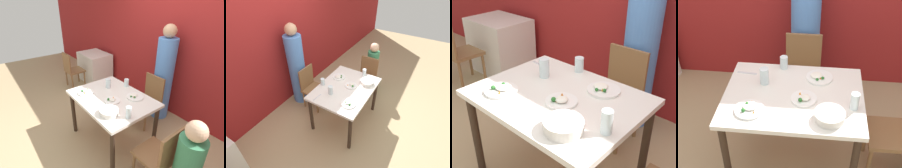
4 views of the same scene
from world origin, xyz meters
TOP-DOWN VIEW (x-y plane):
  - ground_plane at (0.00, 0.00)m, footprint 10.00×10.00m
  - wall_back at (0.00, 1.38)m, footprint 10.00×0.06m
  - dining_table at (0.00, 0.00)m, footprint 1.15×0.88m
  - chair_adult_spot at (0.02, 0.78)m, footprint 0.40×0.40m
  - chair_child_spot at (0.91, -0.01)m, footprint 0.40×0.40m
  - person_adult at (0.02, 1.11)m, footprint 0.32×0.32m
  - bowl_curry at (0.30, -0.27)m, footprint 0.23×0.23m
  - plate_rice_adult at (0.09, -0.06)m, footprint 0.21×0.21m
  - plate_rice_child at (0.20, 0.25)m, footprint 0.23×0.23m
  - plate_noodles at (-0.32, -0.23)m, footprint 0.23×0.23m
  - glass_water_tall at (0.49, -0.12)m, footprint 0.07×0.07m
  - glass_water_short at (-0.13, 0.38)m, footprint 0.07×0.07m
  - glass_water_center at (-0.26, 0.13)m, footprint 0.08×0.08m
  - fork_steel at (-0.45, 0.26)m, footprint 0.18×0.03m
  - background_table at (-2.03, 0.97)m, footprint 0.79×0.61m
  - chair_background at (-2.03, 0.33)m, footprint 0.40×0.40m

SIDE VIEW (x-z plane):
  - ground_plane at x=0.00m, z-range 0.00..0.00m
  - background_table at x=-2.03m, z-range 0.00..0.74m
  - chair_adult_spot at x=0.02m, z-range 0.04..0.90m
  - chair_child_spot at x=0.91m, z-range 0.04..0.90m
  - chair_background at x=-2.03m, z-range 0.04..0.90m
  - dining_table at x=0.00m, z-range 0.29..1.06m
  - fork_steel at x=-0.45m, z-range 0.77..0.78m
  - person_adult at x=0.02m, z-range -0.06..1.62m
  - plate_rice_child at x=0.20m, z-range 0.76..0.81m
  - plate_noodles at x=-0.32m, z-range 0.76..0.81m
  - plate_rice_adult at x=0.09m, z-range 0.76..0.81m
  - bowl_curry at x=0.30m, z-range 0.78..0.84m
  - glass_water_short at x=-0.13m, z-range 0.77..0.89m
  - glass_water_tall at x=0.49m, z-range 0.77..0.92m
  - glass_water_center at x=-0.26m, z-range 0.77..0.92m
  - wall_back at x=0.00m, z-range 0.00..2.70m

